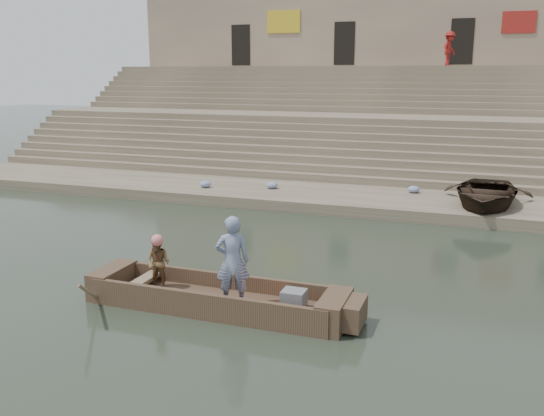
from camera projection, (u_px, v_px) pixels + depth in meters
The scene contains 14 objects.
ground at pixel (207, 263), 15.20m from camera, with size 120.00×120.00×0.00m, color #252F23.
lower_landing at pixel (298, 196), 22.48m from camera, with size 32.00×4.00×0.40m, color gray.
mid_landing at pixel (343, 143), 29.09m from camera, with size 32.00×3.00×2.80m, color gray.
upper_landing at pixel (369, 110), 35.23m from camera, with size 32.00×3.00×5.20m, color gray.
ghat_steps at pixel (350, 132), 30.55m from camera, with size 32.00×11.00×5.20m.
building_wall at pixel (382, 60), 38.21m from camera, with size 32.00×5.07×11.20m.
main_rowboat at pixel (216, 303), 12.27m from camera, with size 5.00×1.30×0.22m, color brown.
rowboat_trim at pixel (225, 296), 12.15m from camera, with size 6.04×2.63×1.83m.
standing_man at pixel (232, 261), 11.69m from camera, with size 0.68×0.45×1.87m, color navy.
rowing_man at pixel (158, 263), 12.68m from camera, with size 0.56×0.44×1.16m, color #256F32.
television at pixel (293, 300), 11.64m from camera, with size 0.46×0.42×0.40m.
beached_rowboat at pixel (486, 193), 19.89m from camera, with size 3.06×4.29×0.89m, color #2D2116.
pedestrian at pixel (449, 48), 32.14m from camera, with size 1.19×0.69×1.85m, color maroon.
cloth_bundles at pixel (295, 186), 22.65m from camera, with size 8.33×2.15×0.26m.
Camera 1 is at (6.49, -13.05, 4.85)m, focal length 38.52 mm.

